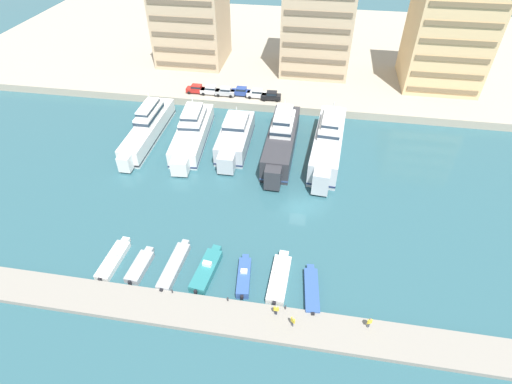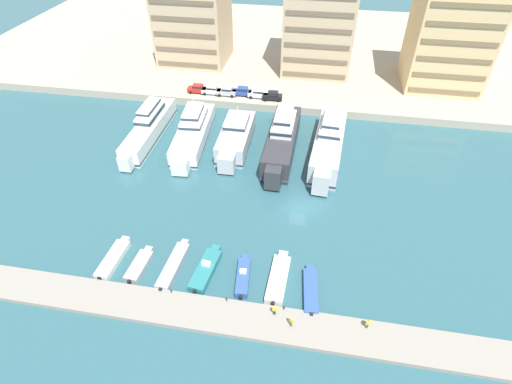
# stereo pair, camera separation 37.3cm
# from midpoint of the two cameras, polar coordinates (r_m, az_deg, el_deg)

# --- Properties ---
(ground_plane) EXTENTS (400.00, 400.00, 0.00)m
(ground_plane) POSITION_cam_midpoint_polar(r_m,az_deg,el_deg) (60.58, 5.94, -2.21)
(ground_plane) COLOR #2D5B66
(quay_promenade) EXTENTS (180.00, 70.00, 1.62)m
(quay_promenade) POSITION_cam_midpoint_polar(r_m,az_deg,el_deg) (115.18, 8.77, 19.55)
(quay_promenade) COLOR #ADA38E
(quay_promenade) RESTS_ON ground
(pier_dock) EXTENTS (120.00, 4.52, 0.61)m
(pier_dock) POSITION_cam_midpoint_polar(r_m,az_deg,el_deg) (47.29, 3.79, -18.53)
(pier_dock) COLOR gray
(pier_dock) RESTS_ON ground
(yacht_white_far_left) EXTENTS (3.82, 22.22, 7.74)m
(yacht_white_far_left) POSITION_cam_midpoint_polar(r_m,az_deg,el_deg) (77.43, -15.30, 8.91)
(yacht_white_far_left) COLOR white
(yacht_white_far_left) RESTS_ON ground
(yacht_white_left) EXTENTS (6.42, 21.31, 7.59)m
(yacht_white_left) POSITION_cam_midpoint_polar(r_m,az_deg,el_deg) (74.59, -9.25, 8.52)
(yacht_white_left) COLOR white
(yacht_white_left) RESTS_ON ground
(yacht_silver_mid_left) EXTENTS (5.24, 17.03, 6.88)m
(yacht_silver_mid_left) POSITION_cam_midpoint_polar(r_m,az_deg,el_deg) (72.21, -3.17, 7.86)
(yacht_silver_mid_left) COLOR silver
(yacht_silver_mid_left) RESTS_ON ground
(yacht_charcoal_center_left) EXTENTS (4.90, 22.19, 8.83)m
(yacht_charcoal_center_left) POSITION_cam_midpoint_polar(r_m,az_deg,el_deg) (70.64, 3.51, 7.55)
(yacht_charcoal_center_left) COLOR #333338
(yacht_charcoal_center_left) RESTS_ON ground
(yacht_silver_center) EXTENTS (6.06, 23.05, 8.84)m
(yacht_silver_center) POSITION_cam_midpoint_polar(r_m,az_deg,el_deg) (70.68, 10.11, 7.03)
(yacht_silver_center) COLOR silver
(yacht_silver_center) RESTS_ON ground
(motorboat_white_far_left) EXTENTS (2.22, 7.43, 1.25)m
(motorboat_white_far_left) POSITION_cam_midpoint_polar(r_m,az_deg,el_deg) (55.94, -19.83, -9.02)
(motorboat_white_far_left) COLOR white
(motorboat_white_far_left) RESTS_ON ground
(motorboat_grey_left) EXTENTS (2.21, 6.06, 0.89)m
(motorboat_grey_left) POSITION_cam_midpoint_polar(r_m,az_deg,el_deg) (54.09, -16.39, -10.10)
(motorboat_grey_left) COLOR #9EA3A8
(motorboat_grey_left) RESTS_ON ground
(motorboat_grey_mid_left) EXTENTS (2.24, 8.52, 0.94)m
(motorboat_grey_mid_left) POSITION_cam_midpoint_polar(r_m,az_deg,el_deg) (53.03, -11.77, -10.26)
(motorboat_grey_mid_left) COLOR #9EA3A8
(motorboat_grey_mid_left) RESTS_ON ground
(motorboat_teal_center_left) EXTENTS (2.83, 7.71, 1.64)m
(motorboat_teal_center_left) POSITION_cam_midpoint_polar(r_m,az_deg,el_deg) (51.84, -7.25, -10.93)
(motorboat_teal_center_left) COLOR teal
(motorboat_teal_center_left) RESTS_ON ground
(motorboat_blue_center) EXTENTS (2.15, 6.59, 1.44)m
(motorboat_blue_center) POSITION_cam_midpoint_polar(r_m,az_deg,el_deg) (50.80, -1.95, -11.98)
(motorboat_blue_center) COLOR #33569E
(motorboat_blue_center) RESTS_ON ground
(motorboat_white_center_right) EXTENTS (2.43, 8.23, 1.46)m
(motorboat_white_center_right) POSITION_cam_midpoint_polar(r_m,az_deg,el_deg) (50.76, 3.14, -12.13)
(motorboat_white_center_right) COLOR white
(motorboat_white_center_right) RESTS_ON ground
(motorboat_blue_mid_right) EXTENTS (2.26, 7.36, 0.88)m
(motorboat_blue_mid_right) POSITION_cam_midpoint_polar(r_m,az_deg,el_deg) (50.14, 7.71, -13.70)
(motorboat_blue_mid_right) COLOR #33569E
(motorboat_blue_mid_right) RESTS_ON ground
(car_red_far_left) EXTENTS (4.11, 1.93, 1.80)m
(car_red_far_left) POSITION_cam_midpoint_polar(r_m,az_deg,el_deg) (88.81, -8.66, 14.39)
(car_red_far_left) COLOR red
(car_red_far_left) RESTS_ON quay_promenade
(car_white_left) EXTENTS (4.10, 1.93, 1.80)m
(car_white_left) POSITION_cam_midpoint_polar(r_m,az_deg,el_deg) (87.83, -6.65, 14.28)
(car_white_left) COLOR white
(car_white_left) RESTS_ON quay_promenade
(car_silver_mid_left) EXTENTS (4.11, 1.93, 1.80)m
(car_silver_mid_left) POSITION_cam_midpoint_polar(r_m,az_deg,el_deg) (86.97, -4.53, 14.15)
(car_silver_mid_left) COLOR #B7BCC1
(car_silver_mid_left) RESTS_ON quay_promenade
(car_blue_center_left) EXTENTS (4.10, 1.92, 1.80)m
(car_blue_center_left) POSITION_cam_midpoint_polar(r_m,az_deg,el_deg) (86.84, -2.28, 14.20)
(car_blue_center_left) COLOR #28428E
(car_blue_center_left) RESTS_ON quay_promenade
(car_white_center) EXTENTS (4.12, 1.96, 1.80)m
(car_white_center) POSITION_cam_midpoint_polar(r_m,az_deg,el_deg) (85.87, -0.00, 13.92)
(car_white_center) COLOR white
(car_white_center) RESTS_ON quay_promenade
(car_black_center_right) EXTENTS (4.20, 2.12, 1.80)m
(car_black_center_right) POSITION_cam_midpoint_polar(r_m,az_deg,el_deg) (85.05, 2.08, 13.61)
(car_black_center_right) COLOR black
(car_black_center_right) RESTS_ON quay_promenade
(apartment_block_far_left) EXTENTS (15.90, 14.64, 19.34)m
(apartment_block_far_left) POSITION_cam_midpoint_polar(r_m,az_deg,el_deg) (103.08, -9.30, 22.66)
(apartment_block_far_left) COLOR #C6AD89
(apartment_block_far_left) RESTS_ON quay_promenade
(apartment_block_left) EXTENTS (15.36, 15.03, 25.10)m
(apartment_block_left) POSITION_cam_midpoint_polar(r_m,az_deg,el_deg) (96.98, 8.78, 23.39)
(apartment_block_left) COLOR #C6AD89
(apartment_block_left) RESTS_ON quay_promenade
(apartment_block_mid_left) EXTENTS (15.63, 15.58, 22.41)m
(apartment_block_mid_left) POSITION_cam_midpoint_polar(r_m,az_deg,el_deg) (97.59, 25.59, 19.46)
(apartment_block_mid_left) COLOR #E0BC84
(apartment_block_mid_left) RESTS_ON quay_promenade
(pedestrian_near_edge) EXTENTS (0.50, 0.46, 1.65)m
(pedestrian_near_edge) POSITION_cam_midpoint_polar(r_m,az_deg,el_deg) (46.17, 5.04, -17.86)
(pedestrian_near_edge) COLOR #4C515B
(pedestrian_near_edge) RESTS_ON pier_dock
(pedestrian_mid_deck) EXTENTS (0.63, 0.22, 1.63)m
(pedestrian_mid_deck) POSITION_cam_midpoint_polar(r_m,az_deg,el_deg) (46.84, 2.65, -16.42)
(pedestrian_mid_deck) COLOR #282D3D
(pedestrian_mid_deck) RESTS_ON pier_dock
(pedestrian_far_side) EXTENTS (0.58, 0.39, 1.63)m
(pedestrian_far_side) POSITION_cam_midpoint_polar(r_m,az_deg,el_deg) (47.54, 15.68, -17.47)
(pedestrian_far_side) COLOR #4C515B
(pedestrian_far_side) RESTS_ON pier_dock
(bollard_west) EXTENTS (0.20, 0.20, 0.61)m
(bollard_west) POSITION_cam_midpoint_polar(r_m,az_deg,el_deg) (50.04, -12.11, -13.67)
(bollard_west) COLOR #2D2D33
(bollard_west) RESTS_ON pier_dock
(bollard_west_mid) EXTENTS (0.20, 0.20, 0.61)m
(bollard_west_mid) POSITION_cam_midpoint_polar(r_m,az_deg,el_deg) (48.48, -4.29, -15.00)
(bollard_west_mid) COLOR #2D2D33
(bollard_west_mid) RESTS_ON pier_dock
(bollard_east_mid) EXTENTS (0.20, 0.20, 0.61)m
(bollard_east_mid) POSITION_cam_midpoint_polar(r_m,az_deg,el_deg) (47.84, 3.99, -16.09)
(bollard_east_mid) COLOR #2D2D33
(bollard_east_mid) RESTS_ON pier_dock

